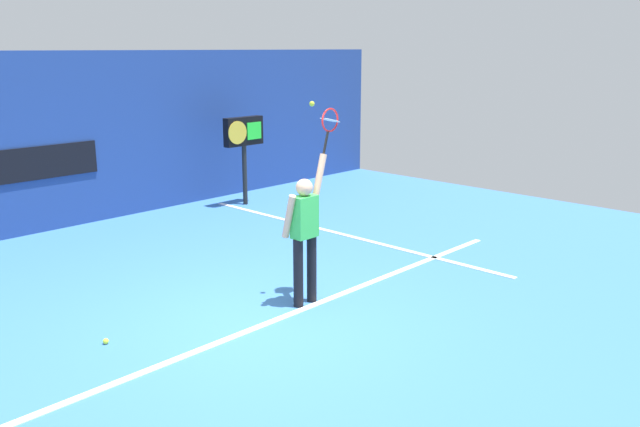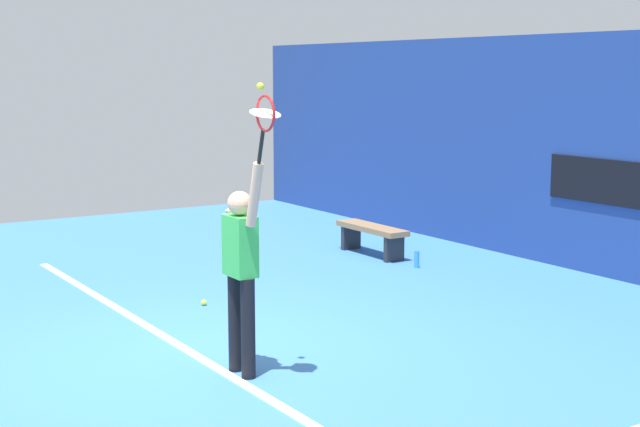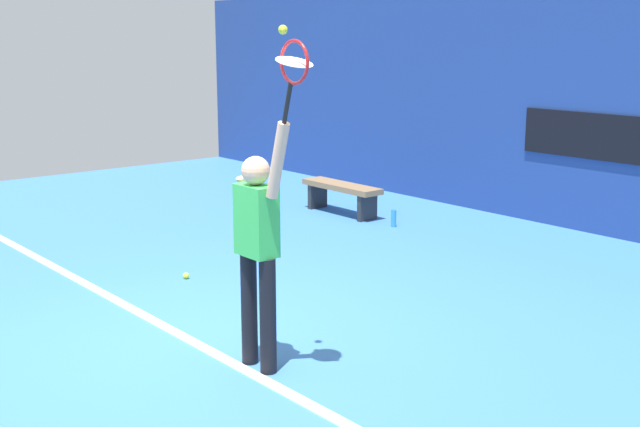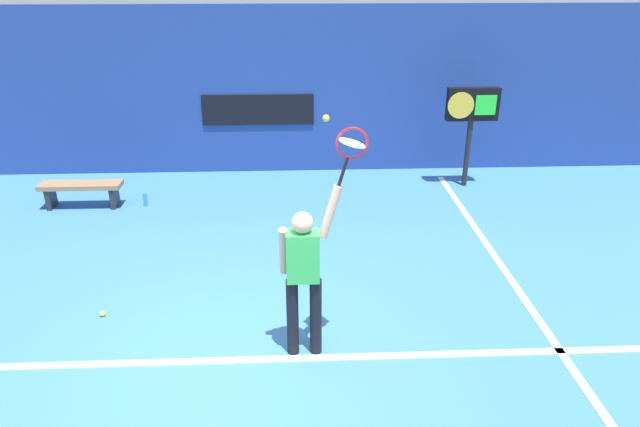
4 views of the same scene
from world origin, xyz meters
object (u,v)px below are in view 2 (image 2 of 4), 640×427
object	(u,v)px
spare_ball	(204,303)
tennis_racket	(265,117)
tennis_player	(241,266)
court_bench	(372,233)
water_bottle	(417,259)
tennis_ball	(260,86)

from	to	relation	value
spare_ball	tennis_racket	bearing A→B (deg)	-15.23
tennis_player	court_bench	size ratio (longest dim) A/B	1.41
tennis_player	water_bottle	world-z (taller)	tennis_player
tennis_player	water_bottle	size ratio (longest dim) A/B	8.25
tennis_player	spare_ball	world-z (taller)	tennis_player
water_bottle	court_bench	bearing A→B (deg)	-180.00
tennis_racket	court_bench	xyz separation A→B (m)	(-4.28, 4.23, -2.03)
tennis_racket	spare_ball	distance (m)	3.82
court_bench	water_bottle	distance (m)	1.10
court_bench	spare_ball	size ratio (longest dim) A/B	20.59
tennis_player	spare_ball	xyz separation A→B (m)	(-2.45, 0.79, -0.98)
court_bench	tennis_ball	bearing A→B (deg)	-45.68
tennis_ball	spare_ball	size ratio (longest dim) A/B	1.00
tennis_ball	water_bottle	xyz separation A→B (m)	(-2.97, 4.14, -2.49)
court_bench	water_bottle	world-z (taller)	court_bench
tennis_player	tennis_ball	bearing A→B (deg)	20.50
water_bottle	tennis_ball	bearing A→B (deg)	-54.40
court_bench	tennis_player	bearing A→B (deg)	-47.95
tennis_player	court_bench	xyz separation A→B (m)	(-3.81, 4.23, -0.67)
tennis_player	water_bottle	xyz separation A→B (m)	(-2.73, 4.23, -0.89)
tennis_player	tennis_racket	xyz separation A→B (m)	(0.46, -0.00, 1.35)
tennis_racket	spare_ball	size ratio (longest dim) A/B	9.22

